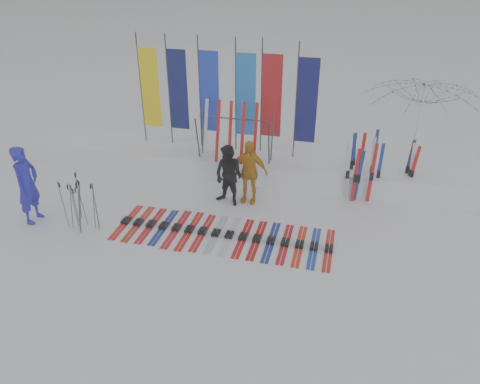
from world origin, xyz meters
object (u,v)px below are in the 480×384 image
(person_yellow, at_px, (249,172))
(person_black, at_px, (229,176))
(ski_row, at_px, (223,234))
(ski_rack, at_px, (235,133))
(person_blue, at_px, (27,185))
(tent_canopy, at_px, (418,132))

(person_yellow, bearing_deg, person_black, -150.06)
(ski_row, bearing_deg, person_black, 99.60)
(ski_rack, bearing_deg, ski_row, -81.03)
(person_blue, xyz_separation_m, ski_row, (4.64, 0.43, -0.93))
(person_yellow, xyz_separation_m, ski_rack, (-0.67, 1.22, 0.54))
(person_blue, relative_size, person_yellow, 1.14)
(person_blue, distance_m, ski_row, 4.75)
(person_blue, height_order, person_black, person_blue)
(person_yellow, bearing_deg, ski_rack, 120.20)
(ski_rack, bearing_deg, person_blue, -140.86)
(tent_canopy, height_order, ski_row, tent_canopy)
(person_blue, height_order, ski_row, person_blue)
(person_blue, bearing_deg, tent_canopy, -65.99)
(ski_row, bearing_deg, person_yellow, 83.29)
(person_blue, relative_size, person_black, 1.21)
(person_blue, xyz_separation_m, person_yellow, (4.84, 2.17, -0.12))
(person_blue, relative_size, ski_row, 0.38)
(ski_rack, bearing_deg, person_yellow, -61.19)
(ski_row, bearing_deg, ski_rack, 98.97)
(ski_row, xyz_separation_m, ski_rack, (-0.47, 2.96, 1.35))
(person_blue, relative_size, ski_rack, 0.95)
(person_black, bearing_deg, tent_canopy, 46.88)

